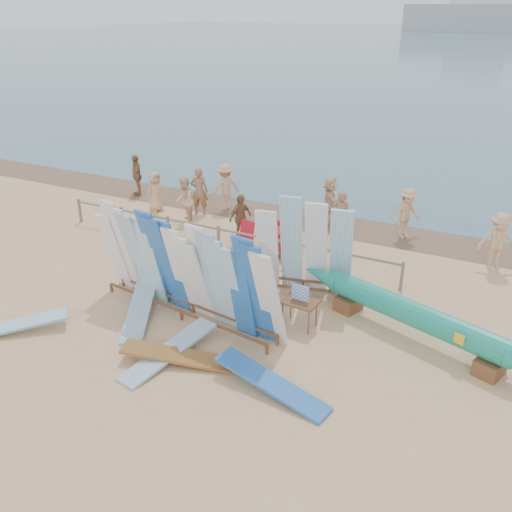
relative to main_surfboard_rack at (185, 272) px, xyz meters
The scene contains 28 objects.
ground 2.10m from the main_surfboard_rack, 145.67° to the left, with size 160.00×160.00×0.00m, color tan.
ocean 128.95m from the main_surfboard_rack, 90.61° to the left, with size 320.00×240.00×0.02m, color #44667A.
wet_sand_strip 8.35m from the main_surfboard_rack, 99.59° to the left, with size 40.00×2.60×0.01m, color brown.
distant_ship 181.48m from the main_surfboard_rack, 94.23° to the left, with size 45.00×8.00×14.00m.
fence 4.22m from the main_surfboard_rack, 109.24° to the left, with size 12.08×0.08×0.90m.
main_surfboard_rack is the anchor object (origin of this frame).
side_surfboard_rack 3.36m from the main_surfboard_rack, 49.14° to the left, with size 2.72×1.31×2.96m.
outrigger_canoe 5.71m from the main_surfboard_rack, 16.22° to the left, with size 6.87×2.92×1.01m.
vendor_table 3.05m from the main_surfboard_rack, 17.69° to the left, with size 0.92×0.67×1.17m.
flat_board_d 3.92m from the main_surfboard_rack, 28.36° to the right, with size 0.56×2.70×0.07m, color #2460B5.
flat_board_b 2.23m from the main_surfboard_rack, 69.72° to the right, with size 0.56×2.70×0.07m, color #7EA7CA.
flat_board_c 2.38m from the main_surfboard_rack, 61.27° to the right, with size 0.56×2.70×0.07m, color #9B642A.
flat_board_e 4.54m from the main_surfboard_rack, 143.20° to the right, with size 0.56×2.70×0.07m, color white.
flat_board_a 1.79m from the main_surfboard_rack, 152.99° to the right, with size 0.56×2.70×0.07m, color #7EA7CA.
beach_chair_left 4.79m from the main_surfboard_rack, 99.91° to the left, with size 0.67×0.69×0.89m.
beach_chair_right 5.16m from the main_surfboard_rack, 88.52° to the left, with size 0.64×0.66×0.89m.
stroller 4.65m from the main_surfboard_rack, 83.00° to the left, with size 0.83×1.00×1.19m.
beachgoer_3 8.25m from the main_surfboard_rack, 112.81° to the left, with size 1.19×0.49×1.85m, color tan.
beachgoer_0 8.37m from the main_surfboard_rack, 131.72° to the left, with size 0.77×0.37×1.57m, color tan.
beachgoer_9 8.80m from the main_surfboard_rack, 64.24° to the left, with size 1.16×0.48×1.80m, color tan.
beachgoer_5 8.21m from the main_surfboard_rack, 83.35° to the left, with size 1.62×0.52×1.74m, color beige.
beachgoer_extra_1 10.56m from the main_surfboard_rack, 134.92° to the left, with size 1.03×0.44×1.75m, color #8C6042.
beachgoer_1 7.74m from the main_surfboard_rack, 119.83° to the left, with size 0.67×0.37×1.85m, color #8C6042.
beachgoer_4 5.25m from the main_surfboard_rack, 102.98° to the left, with size 0.97×0.42×1.66m, color #8C6042.
beachgoer_extra_0 9.56m from the main_surfboard_rack, 44.24° to the left, with size 1.18×0.49×1.83m, color tan.
beachgoer_7 6.79m from the main_surfboard_rack, 73.66° to the left, with size 0.67×0.37×1.83m, color #8C6042.
beachgoer_8 5.40m from the main_surfboard_rack, 63.34° to the left, with size 0.75×0.36×1.54m, color beige.
beachgoer_2 6.88m from the main_surfboard_rack, 124.03° to the left, with size 0.84×0.40×1.73m, color beige.
Camera 1 is at (8.48, -11.00, 7.38)m, focal length 38.00 mm.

